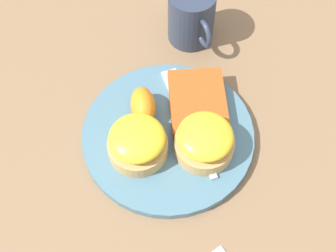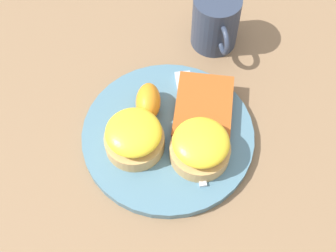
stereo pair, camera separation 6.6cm
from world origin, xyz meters
TOP-DOWN VIEW (x-y plane):
  - ground_plane at (0.00, 0.00)m, footprint 1.10×1.10m
  - plate at (0.00, 0.00)m, footprint 0.25×0.25m
  - sandwich_benedict_left at (0.01, -0.05)m, footprint 0.08×0.08m
  - sandwich_benedict_right at (0.04, 0.04)m, footprint 0.08×0.08m
  - hashbrown_patty at (-0.02, 0.06)m, footprint 0.13×0.12m
  - orange_wedge at (-0.04, -0.02)m, footprint 0.07×0.05m
  - fork at (-0.02, 0.04)m, footprint 0.19×0.03m
  - cup at (-0.16, 0.11)m, footprint 0.11×0.08m

SIDE VIEW (x-z plane):
  - ground_plane at x=0.00m, z-range 0.00..0.00m
  - plate at x=0.00m, z-range 0.00..0.01m
  - fork at x=-0.02m, z-range 0.01..0.02m
  - hashbrown_patty at x=-0.02m, z-range 0.01..0.03m
  - orange_wedge at x=-0.04m, z-range 0.01..0.06m
  - sandwich_benedict_left at x=0.01m, z-range 0.01..0.07m
  - sandwich_benedict_right at x=0.04m, z-range 0.01..0.07m
  - cup at x=-0.16m, z-range 0.00..0.09m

